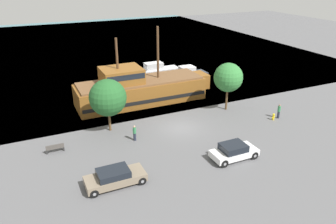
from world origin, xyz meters
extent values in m
plane|color=#5B5B5E|center=(0.00, 0.00, 0.00)|extent=(160.00, 160.00, 0.00)
plane|color=teal|center=(0.00, 44.00, 0.00)|extent=(80.00, 80.00, 0.00)
cube|color=brown|center=(-1.19, 8.90, 1.33)|extent=(15.99, 4.89, 2.67)
cube|color=black|center=(-1.19, 8.90, 0.93)|extent=(15.67, 4.97, 0.45)
cube|color=brown|center=(7.40, 8.90, 1.73)|extent=(1.40, 2.69, 1.87)
cube|color=brown|center=(-1.19, 8.90, 2.79)|extent=(15.35, 4.50, 0.25)
cube|color=brown|center=(-3.59, 8.90, 3.81)|extent=(4.80, 3.91, 1.78)
cube|color=black|center=(-3.59, 8.90, 4.08)|extent=(4.56, 3.97, 0.64)
cylinder|color=#4C331E|center=(1.21, 8.90, 6.09)|extent=(0.28, 0.28, 6.35)
cylinder|color=#4C331E|center=(-3.99, 8.90, 5.61)|extent=(0.28, 0.28, 5.40)
cube|color=silver|center=(5.47, 19.51, 0.36)|extent=(7.19, 2.11, 0.72)
cube|color=silver|center=(4.93, 19.51, 1.26)|extent=(2.88, 1.64, 1.07)
cube|color=black|center=(5.79, 19.51, 1.26)|extent=(0.12, 1.47, 0.85)
cube|color=#2D333D|center=(8.74, 14.52, 0.49)|extent=(5.46, 2.34, 0.98)
cube|color=silver|center=(8.34, 14.52, 1.52)|extent=(2.18, 1.82, 1.08)
cube|color=black|center=(8.99, 14.52, 1.52)|extent=(0.12, 1.64, 0.86)
cube|color=white|center=(1.58, -7.31, 0.55)|extent=(4.18, 1.92, 0.57)
cube|color=black|center=(1.45, -7.31, 1.14)|extent=(2.17, 1.73, 0.60)
cylinder|color=black|center=(3.16, -8.18, 0.36)|extent=(0.72, 0.22, 0.72)
cylinder|color=gray|center=(3.16, -8.18, 0.36)|extent=(0.27, 0.25, 0.27)
cylinder|color=black|center=(3.16, -6.44, 0.36)|extent=(0.72, 0.22, 0.72)
cylinder|color=gray|center=(3.16, -6.44, 0.36)|extent=(0.27, 0.25, 0.27)
cylinder|color=black|center=(-0.01, -8.18, 0.36)|extent=(0.72, 0.22, 0.72)
cylinder|color=gray|center=(-0.01, -8.18, 0.36)|extent=(0.27, 0.25, 0.27)
cylinder|color=black|center=(-0.01, -6.44, 0.36)|extent=(0.72, 0.22, 0.72)
cylinder|color=gray|center=(-0.01, -6.44, 0.36)|extent=(0.27, 0.25, 0.27)
cube|color=#7F705B|center=(-9.10, -6.66, 0.55)|extent=(4.69, 1.91, 0.61)
cube|color=black|center=(-9.24, -6.66, 1.11)|extent=(2.44, 1.72, 0.51)
cylinder|color=black|center=(-7.22, -7.53, 0.33)|extent=(0.66, 0.22, 0.66)
cylinder|color=gray|center=(-7.22, -7.53, 0.33)|extent=(0.25, 0.25, 0.25)
cylinder|color=black|center=(-7.22, -5.80, 0.33)|extent=(0.66, 0.22, 0.66)
cylinder|color=gray|center=(-7.22, -5.80, 0.33)|extent=(0.25, 0.25, 0.25)
cylinder|color=black|center=(-10.98, -7.53, 0.33)|extent=(0.66, 0.22, 0.66)
cylinder|color=gray|center=(-10.98, -7.53, 0.33)|extent=(0.25, 0.25, 0.25)
cylinder|color=black|center=(-10.98, -5.80, 0.33)|extent=(0.66, 0.22, 0.66)
cylinder|color=gray|center=(-10.98, -5.80, 0.33)|extent=(0.25, 0.25, 0.25)
cylinder|color=yellow|center=(10.34, -2.42, 0.28)|extent=(0.22, 0.22, 0.56)
sphere|color=yellow|center=(10.34, -2.42, 0.64)|extent=(0.25, 0.25, 0.25)
cylinder|color=yellow|center=(10.18, -2.42, 0.31)|extent=(0.10, 0.09, 0.09)
cylinder|color=yellow|center=(10.50, -2.42, 0.31)|extent=(0.10, 0.09, 0.09)
cube|color=#4C4742|center=(-12.75, 0.52, 0.42)|extent=(1.61, 0.45, 0.05)
cube|color=#4C4742|center=(-12.75, 0.32, 0.65)|extent=(1.61, 0.06, 0.40)
cube|color=#2D2D2D|center=(-13.49, 0.52, 0.20)|extent=(0.12, 0.36, 0.40)
cube|color=#2D2D2D|center=(-12.00, 0.52, 0.20)|extent=(0.12, 0.36, 0.40)
cylinder|color=#232838|center=(11.18, -2.28, 0.41)|extent=(0.27, 0.27, 0.82)
cylinder|color=#337F4C|center=(11.18, -2.28, 1.13)|extent=(0.32, 0.32, 0.63)
sphere|color=#8C664C|center=(11.18, -2.28, 1.56)|extent=(0.22, 0.22, 0.22)
cylinder|color=#232838|center=(-5.33, -0.45, 0.39)|extent=(0.27, 0.27, 0.78)
cylinder|color=#337F4C|center=(-5.33, -0.45, 1.09)|extent=(0.32, 0.32, 0.60)
sphere|color=tan|center=(-5.33, -0.45, 1.50)|extent=(0.21, 0.21, 0.21)
cylinder|color=brown|center=(-6.93, 2.70, 1.02)|extent=(0.24, 0.24, 2.05)
sphere|color=#235B28|center=(-6.93, 2.70, 3.66)|extent=(3.79, 3.79, 3.79)
cylinder|color=brown|center=(7.22, 2.30, 1.29)|extent=(0.24, 0.24, 2.58)
sphere|color=#337A38|center=(7.22, 2.30, 4.01)|extent=(3.37, 3.37, 3.37)
camera|label=1|loc=(-14.26, -27.68, 15.55)|focal=35.00mm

